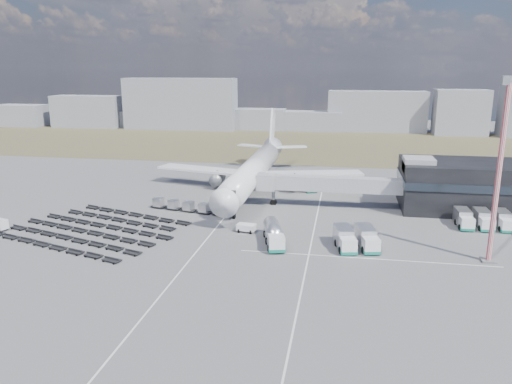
# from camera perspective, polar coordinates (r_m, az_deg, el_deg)

# --- Properties ---
(ground) EXTENTS (420.00, 420.00, 0.00)m
(ground) POSITION_cam_1_polar(r_m,az_deg,el_deg) (90.12, -3.79, -4.70)
(ground) COLOR #565659
(ground) RESTS_ON ground
(grass_strip) EXTENTS (420.00, 90.00, 0.01)m
(grass_strip) POSITION_cam_1_polar(r_m,az_deg,el_deg) (196.02, 3.95, 5.58)
(grass_strip) COLOR brown
(grass_strip) RESTS_ON ground
(lane_markings) EXTENTS (47.12, 110.00, 0.01)m
(lane_markings) POSITION_cam_1_polar(r_m,az_deg,el_deg) (91.19, 2.65, -4.45)
(lane_markings) COLOR silver
(lane_markings) RESTS_ON ground
(terminal) EXTENTS (30.40, 16.40, 11.00)m
(terminal) POSITION_cam_1_polar(r_m,az_deg,el_deg) (112.59, 23.73, 0.72)
(terminal) COLOR black
(terminal) RESTS_ON ground
(jet_bridge) EXTENTS (30.30, 3.80, 7.05)m
(jet_bridge) POSITION_cam_1_polar(r_m,az_deg,el_deg) (106.02, 7.21, 0.94)
(jet_bridge) COLOR #939399
(jet_bridge) RESTS_ON ground
(airliner) EXTENTS (51.59, 64.53, 17.62)m
(airliner) POSITION_cam_1_polar(r_m,az_deg,el_deg) (119.36, -0.11, 2.66)
(airliner) COLOR white
(airliner) RESTS_ON ground
(skyline) EXTENTS (308.72, 24.26, 23.88)m
(skyline) POSITION_cam_1_polar(r_m,az_deg,el_deg) (234.21, 4.65, 9.05)
(skyline) COLOR gray
(skyline) RESTS_ON ground
(fuel_tanker) EXTENTS (5.21, 10.86, 3.41)m
(fuel_tanker) POSITION_cam_1_polar(r_m,az_deg,el_deg) (84.16, 2.03, -4.83)
(fuel_tanker) COLOR white
(fuel_tanker) RESTS_ON ground
(pushback_tug) EXTENTS (3.54, 2.37, 1.48)m
(pushback_tug) POSITION_cam_1_polar(r_m,az_deg,el_deg) (90.26, -1.12, -4.14)
(pushback_tug) COLOR white
(pushback_tug) RESTS_ON ground
(catering_truck) EXTENTS (4.53, 6.99, 2.98)m
(catering_truck) POSITION_cam_1_polar(r_m,az_deg,el_deg) (120.95, 6.08, 0.90)
(catering_truck) COLOR white
(catering_truck) RESTS_ON ground
(service_trucks_near) EXTENTS (7.76, 8.72, 3.04)m
(service_trucks_near) POSITION_cam_1_polar(r_m,az_deg,el_deg) (83.73, 11.36, -5.24)
(service_trucks_near) COLOR white
(service_trucks_near) RESTS_ON ground
(service_trucks_far) EXTENTS (9.54, 7.30, 2.86)m
(service_trucks_far) POSITION_cam_1_polar(r_m,az_deg,el_deg) (101.68, 24.55, -2.87)
(service_trucks_far) COLOR white
(service_trucks_far) RESTS_ON ground
(uld_row) EXTENTS (17.45, 5.59, 1.92)m
(uld_row) POSITION_cam_1_polar(r_m,az_deg,el_deg) (103.48, -7.72, -1.64)
(uld_row) COLOR black
(uld_row) RESTS_ON ground
(baggage_dollies) EXTENTS (34.32, 29.61, 0.70)m
(baggage_dollies) POSITION_cam_1_polar(r_m,az_deg,el_deg) (95.81, -17.99, -4.01)
(baggage_dollies) COLOR black
(baggage_dollies) RESTS_ON ground
(floodlight_mast) EXTENTS (2.65, 2.15, 27.84)m
(floodlight_mast) POSITION_cam_1_polar(r_m,az_deg,el_deg) (81.44, 26.01, 2.02)
(floodlight_mast) COLOR red
(floodlight_mast) RESTS_ON ground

